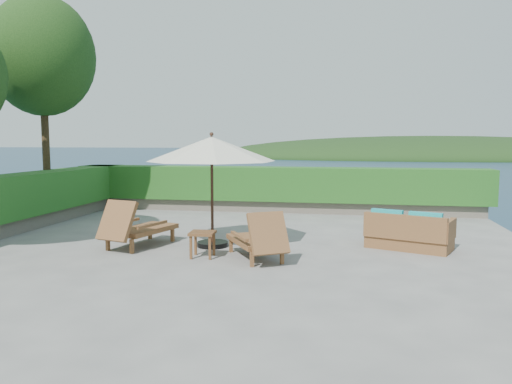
% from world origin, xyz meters
% --- Properties ---
extents(ground, '(12.00, 12.00, 0.00)m').
position_xyz_m(ground, '(0.00, 0.00, 0.00)').
color(ground, gray).
rests_on(ground, ground).
extents(foundation, '(12.00, 12.00, 3.00)m').
position_xyz_m(foundation, '(0.00, 0.00, -1.55)').
color(foundation, '#5A5147').
rests_on(foundation, ocean).
extents(offshore_island, '(126.00, 57.60, 12.60)m').
position_xyz_m(offshore_island, '(25.00, 140.00, -3.00)').
color(offshore_island, black).
rests_on(offshore_island, ocean).
extents(planter_wall_far, '(12.00, 0.60, 0.36)m').
position_xyz_m(planter_wall_far, '(0.00, 5.60, 0.18)').
color(planter_wall_far, slate).
rests_on(planter_wall_far, ground).
extents(hedge_far, '(12.40, 0.90, 1.00)m').
position_xyz_m(hedge_far, '(0.00, 5.60, 0.85)').
color(hedge_far, '#1C4F16').
rests_on(hedge_far, planter_wall_far).
extents(tree_far, '(2.80, 2.80, 6.03)m').
position_xyz_m(tree_far, '(-6.00, 3.20, 4.40)').
color(tree_far, '#46341B').
rests_on(tree_far, ground).
extents(patio_umbrella, '(3.31, 3.31, 2.32)m').
position_xyz_m(patio_umbrella, '(-0.54, 0.44, 1.96)').
color(patio_umbrella, black).
rests_on(patio_umbrella, ground).
extents(lounge_left, '(1.18, 1.87, 1.00)m').
position_xyz_m(lounge_left, '(-2.04, 0.09, 0.42)').
color(lounge_left, brown).
rests_on(lounge_left, ground).
extents(lounge_right, '(1.39, 1.72, 0.93)m').
position_xyz_m(lounge_right, '(0.58, -0.50, 0.39)').
color(lounge_right, brown).
rests_on(lounge_right, ground).
extents(side_table, '(0.48, 0.48, 0.48)m').
position_xyz_m(side_table, '(-0.47, -0.50, 0.40)').
color(side_table, brown).
rests_on(side_table, ground).
extents(wicker_loveseat, '(1.81, 1.37, 0.80)m').
position_xyz_m(wicker_loveseat, '(3.37, 0.92, 0.31)').
color(wicker_loveseat, brown).
rests_on(wicker_loveseat, ground).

